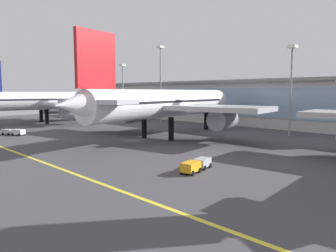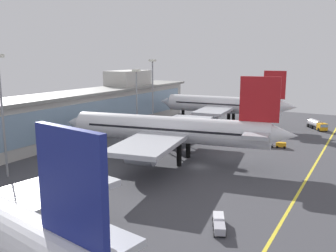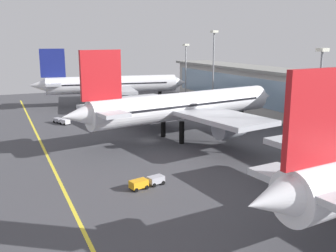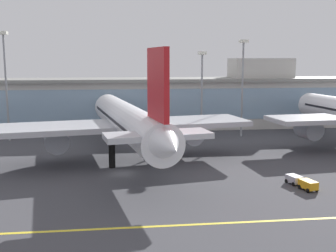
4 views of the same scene
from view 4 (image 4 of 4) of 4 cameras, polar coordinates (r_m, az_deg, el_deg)
name	(u,v)px [view 4 (image 4 of 4)]	position (r m, az deg, el deg)	size (l,w,h in m)	color
ground_plane	(123,173)	(67.35, -6.24, -6.49)	(180.00, 180.00, 0.00)	#424247
taxiway_centreline_stripe	(125,228)	(46.53, -5.90, -13.78)	(144.00, 0.50, 0.01)	yellow
terminal_building	(127,102)	(109.61, -5.70, 3.33)	(131.24, 14.00, 18.42)	beige
airliner_near_right	(128,122)	(73.43, -5.51, 0.55)	(45.13, 55.01, 19.63)	black
service_truck_far	(302,182)	(62.63, 17.92, -7.34)	(2.91, 5.80, 1.40)	black
apron_light_mast_west	(202,80)	(95.78, 4.68, 6.29)	(1.80, 1.80, 19.89)	gray
apron_light_mast_centre	(5,70)	(98.43, -21.50, 7.14)	(1.80, 1.80, 24.13)	gray
apron_light_mast_east	(243,73)	(98.62, 10.25, 7.14)	(1.80, 1.80, 22.61)	gray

